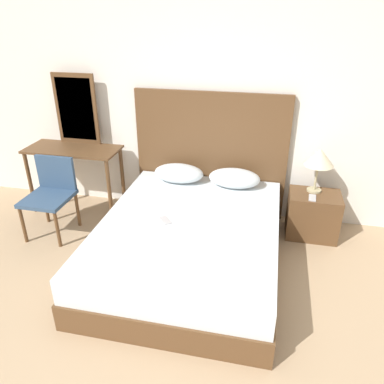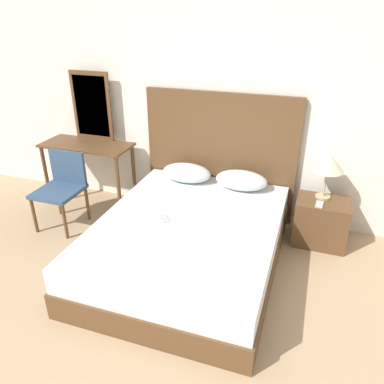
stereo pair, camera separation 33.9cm
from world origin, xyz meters
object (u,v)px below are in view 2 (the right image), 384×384
object	(u,v)px
bed	(188,243)
chair	(62,184)
vanity_desk	(88,155)
phone_on_nightstand	(319,204)
phone_on_bed	(164,219)
table_lamp	(329,163)
nightstand	(320,222)

from	to	relation	value
bed	chair	xyz separation A→B (m)	(-1.57, 0.28, 0.24)
vanity_desk	phone_on_nightstand	bearing A→B (deg)	-2.33
phone_on_bed	table_lamp	xyz separation A→B (m)	(1.37, 0.90, 0.39)
phone_on_bed	nightstand	bearing A→B (deg)	30.59
phone_on_nightstand	vanity_desk	bearing A→B (deg)	177.67
nightstand	phone_on_nightstand	xyz separation A→B (m)	(-0.04, -0.10, 0.25)
nightstand	table_lamp	bearing A→B (deg)	101.75
bed	vanity_desk	xyz separation A→B (m)	(-1.56, 0.80, 0.41)
phone_on_bed	vanity_desk	world-z (taller)	vanity_desk
table_lamp	phone_on_nightstand	distance (m)	0.41
bed	phone_on_bed	size ratio (longest dim) A/B	12.97
phone_on_bed	vanity_desk	size ratio (longest dim) A/B	0.15
bed	chair	size ratio (longest dim) A/B	2.55
bed	phone_on_bed	xyz separation A→B (m)	(-0.22, -0.04, 0.24)
phone_on_bed	vanity_desk	xyz separation A→B (m)	(-1.33, 0.83, 0.17)
nightstand	vanity_desk	size ratio (longest dim) A/B	0.49
phone_on_bed	table_lamp	world-z (taller)	table_lamp
nightstand	vanity_desk	distance (m)	2.75
phone_on_bed	phone_on_nightstand	bearing A→B (deg)	28.25
bed	phone_on_bed	world-z (taller)	phone_on_bed
vanity_desk	phone_on_bed	bearing A→B (deg)	-31.93
table_lamp	phone_on_nightstand	world-z (taller)	table_lamp
bed	phone_on_nightstand	bearing A→B (deg)	31.42
vanity_desk	table_lamp	bearing A→B (deg)	1.42
bed	phone_on_nightstand	world-z (taller)	phone_on_nightstand
phone_on_nightstand	vanity_desk	distance (m)	2.69
nightstand	chair	world-z (taller)	chair
table_lamp	bed	bearing A→B (deg)	-143.14
bed	phone_on_nightstand	distance (m)	1.34
vanity_desk	chair	world-z (taller)	chair
table_lamp	vanity_desk	world-z (taller)	table_lamp
phone_on_bed	bed	bearing A→B (deg)	9.31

